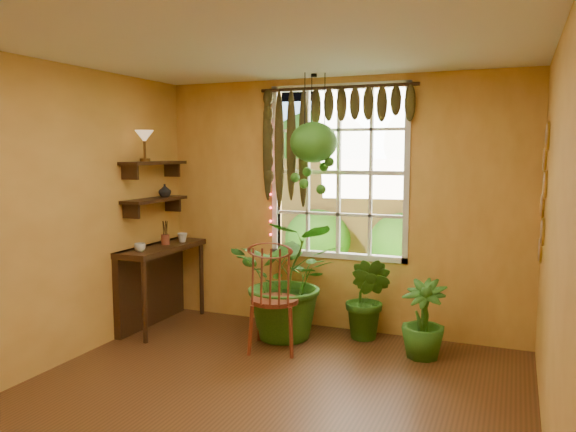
% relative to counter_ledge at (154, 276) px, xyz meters
% --- Properties ---
extents(floor, '(4.50, 4.50, 0.00)m').
position_rel_counter_ledge_xyz_m(floor, '(1.91, -1.60, -0.55)').
color(floor, '#593219').
rests_on(floor, ground).
extents(ceiling, '(4.50, 4.50, 0.00)m').
position_rel_counter_ledge_xyz_m(ceiling, '(1.91, -1.60, 2.15)').
color(ceiling, white).
rests_on(ceiling, wall_back).
extents(wall_back, '(4.00, 0.00, 4.00)m').
position_rel_counter_ledge_xyz_m(wall_back, '(1.91, 0.65, 0.80)').
color(wall_back, '#E3AC4D').
rests_on(wall_back, floor).
extents(wall_left, '(0.00, 4.50, 4.50)m').
position_rel_counter_ledge_xyz_m(wall_left, '(-0.09, -1.60, 0.80)').
color(wall_left, '#E3AC4D').
rests_on(wall_left, floor).
extents(wall_right, '(0.00, 4.50, 4.50)m').
position_rel_counter_ledge_xyz_m(wall_right, '(3.91, -1.60, 0.80)').
color(wall_right, '#E3AC4D').
rests_on(wall_right, floor).
extents(window, '(1.52, 0.10, 1.86)m').
position_rel_counter_ledge_xyz_m(window, '(1.91, 0.68, 1.15)').
color(window, white).
rests_on(window, wall_back).
extents(valance_vine, '(1.70, 0.12, 1.10)m').
position_rel_counter_ledge_xyz_m(valance_vine, '(1.82, 0.56, 1.73)').
color(valance_vine, '#341E0E').
rests_on(valance_vine, window).
extents(string_lights, '(0.03, 0.03, 1.54)m').
position_rel_counter_ledge_xyz_m(string_lights, '(1.15, 0.59, 1.20)').
color(string_lights, '#FF2633').
rests_on(string_lights, window).
extents(wall_plates, '(0.04, 0.32, 1.10)m').
position_rel_counter_ledge_xyz_m(wall_plates, '(3.89, 0.19, 1.00)').
color(wall_plates, '#F8E5CB').
rests_on(wall_plates, wall_right).
extents(counter_ledge, '(0.40, 1.20, 0.90)m').
position_rel_counter_ledge_xyz_m(counter_ledge, '(0.00, 0.00, 0.00)').
color(counter_ledge, '#341E0E').
rests_on(counter_ledge, floor).
extents(shelf_lower, '(0.25, 0.90, 0.04)m').
position_rel_counter_ledge_xyz_m(shelf_lower, '(0.03, 0.00, 0.85)').
color(shelf_lower, '#341E0E').
rests_on(shelf_lower, wall_left).
extents(shelf_upper, '(0.25, 0.90, 0.04)m').
position_rel_counter_ledge_xyz_m(shelf_upper, '(0.03, 0.00, 1.25)').
color(shelf_upper, '#341E0E').
rests_on(shelf_upper, wall_left).
extents(backyard, '(14.00, 10.00, 12.00)m').
position_rel_counter_ledge_xyz_m(backyard, '(2.15, 5.27, 0.73)').
color(backyard, '#27601B').
rests_on(backyard, ground).
extents(windsor_chair, '(0.55, 0.58, 1.25)m').
position_rel_counter_ledge_xyz_m(windsor_chair, '(1.56, -0.26, -0.19)').
color(windsor_chair, maroon).
rests_on(windsor_chair, floor).
extents(potted_plant_left, '(1.29, 1.18, 1.25)m').
position_rel_counter_ledge_xyz_m(potted_plant_left, '(1.56, 0.14, 0.07)').
color(potted_plant_left, '#1D5416').
rests_on(potted_plant_left, floor).
extents(potted_plant_mid, '(0.57, 0.52, 0.86)m').
position_rel_counter_ledge_xyz_m(potted_plant_mid, '(2.32, 0.39, -0.12)').
color(potted_plant_mid, '#1D5416').
rests_on(potted_plant_mid, floor).
extents(potted_plant_right, '(0.48, 0.48, 0.74)m').
position_rel_counter_ledge_xyz_m(potted_plant_right, '(2.92, 0.10, -0.18)').
color(potted_plant_right, '#1D5416').
rests_on(potted_plant_right, floor).
extents(hanging_basket, '(0.48, 0.48, 1.22)m').
position_rel_counter_ledge_xyz_m(hanging_basket, '(1.75, 0.32, 1.42)').
color(hanging_basket, black).
rests_on(hanging_basket, ceiling).
extents(cup_a, '(0.13, 0.13, 0.09)m').
position_rel_counter_ledge_xyz_m(cup_a, '(0.13, -0.41, 0.39)').
color(cup_a, silver).
rests_on(cup_a, counter_ledge).
extents(cup_b, '(0.11, 0.11, 0.10)m').
position_rel_counter_ledge_xyz_m(cup_b, '(0.19, 0.28, 0.40)').
color(cup_b, beige).
rests_on(cup_b, counter_ledge).
extents(brush_jar, '(0.09, 0.09, 0.33)m').
position_rel_counter_ledge_xyz_m(brush_jar, '(0.11, 0.07, 0.48)').
color(brush_jar, brown).
rests_on(brush_jar, counter_ledge).
extents(shelf_vase, '(0.16, 0.16, 0.14)m').
position_rel_counter_ledge_xyz_m(shelf_vase, '(0.04, 0.18, 0.94)').
color(shelf_vase, '#B2AD99').
rests_on(shelf_vase, shelf_lower).
extents(tiffany_lamp, '(0.20, 0.20, 0.33)m').
position_rel_counter_ledge_xyz_m(tiffany_lamp, '(0.05, -0.18, 1.51)').
color(tiffany_lamp, brown).
rests_on(tiffany_lamp, shelf_upper).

